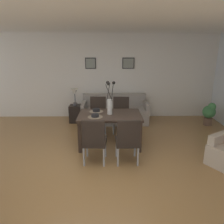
% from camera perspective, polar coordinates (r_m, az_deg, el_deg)
% --- Properties ---
extents(ground_plane, '(9.00, 9.00, 0.00)m').
position_cam_1_polar(ground_plane, '(4.07, -4.69, -15.18)').
color(ground_plane, olive).
extents(back_wall_panel, '(9.00, 0.10, 2.60)m').
position_cam_1_polar(back_wall_panel, '(6.76, -3.13, 9.53)').
color(back_wall_panel, silver).
rests_on(back_wall_panel, ground).
extents(ceiling_panel, '(9.00, 7.20, 0.08)m').
position_cam_1_polar(ceiling_panel, '(3.89, -5.28, 23.92)').
color(ceiling_panel, white).
extents(dining_table, '(1.40, 0.91, 0.74)m').
position_cam_1_polar(dining_table, '(4.76, -0.59, -1.60)').
color(dining_table, '#33261E').
rests_on(dining_table, ground).
extents(dining_chair_near_left, '(0.47, 0.47, 0.92)m').
position_cam_1_polar(dining_chair_near_left, '(4.04, -4.82, -7.28)').
color(dining_chair_near_left, black).
rests_on(dining_chair_near_left, ground).
extents(dining_chair_near_right, '(0.45, 0.45, 0.92)m').
position_cam_1_polar(dining_chair_near_right, '(5.64, -3.76, -0.16)').
color(dining_chair_near_right, black).
rests_on(dining_chair_near_right, ground).
extents(dining_chair_far_left, '(0.46, 0.46, 0.92)m').
position_cam_1_polar(dining_chair_far_left, '(4.04, 4.24, -7.26)').
color(dining_chair_far_left, black).
rests_on(dining_chair_far_left, ground).
extents(dining_chair_far_right, '(0.47, 0.47, 0.92)m').
position_cam_1_polar(dining_chair_far_right, '(5.62, 2.44, -0.21)').
color(dining_chair_far_right, black).
rests_on(dining_chair_far_right, ground).
extents(centerpiece_vase, '(0.21, 0.23, 0.73)m').
position_cam_1_polar(centerpiece_vase, '(4.66, -0.59, 2.76)').
color(centerpiece_vase, silver).
rests_on(centerpiece_vase, dining_table).
extents(placemat_near_left, '(0.32, 0.32, 0.01)m').
position_cam_1_polar(placemat_near_left, '(4.55, -4.56, -1.32)').
color(placemat_near_left, '#7F705B').
rests_on(placemat_near_left, dining_table).
extents(bowl_near_left, '(0.17, 0.17, 0.07)m').
position_cam_1_polar(bowl_near_left, '(4.54, -4.57, -0.87)').
color(bowl_near_left, black).
rests_on(bowl_near_left, dining_table).
extents(placemat_near_right, '(0.32, 0.32, 0.01)m').
position_cam_1_polar(placemat_near_right, '(4.94, -4.26, 0.16)').
color(placemat_near_right, '#7F705B').
rests_on(placemat_near_right, dining_table).
extents(bowl_near_right, '(0.17, 0.17, 0.07)m').
position_cam_1_polar(bowl_near_right, '(4.93, -4.27, 0.58)').
color(bowl_near_right, black).
rests_on(bowl_near_right, dining_table).
extents(sofa, '(1.95, 0.84, 0.80)m').
position_cam_1_polar(sofa, '(6.43, 0.75, -0.15)').
color(sofa, gray).
rests_on(sofa, ground).
extents(side_table, '(0.36, 0.36, 0.52)m').
position_cam_1_polar(side_table, '(6.49, -9.76, -0.41)').
color(side_table, black).
rests_on(side_table, ground).
extents(table_lamp, '(0.22, 0.22, 0.51)m').
position_cam_1_polar(table_lamp, '(6.33, -10.04, 5.07)').
color(table_lamp, '#4C4C51').
rests_on(table_lamp, side_table).
extents(framed_picture_left, '(0.33, 0.03, 0.33)m').
position_cam_1_polar(framed_picture_left, '(6.66, -5.80, 12.96)').
color(framed_picture_left, black).
extents(framed_picture_center, '(0.37, 0.03, 0.33)m').
position_cam_1_polar(framed_picture_center, '(6.67, 4.44, 13.00)').
color(framed_picture_center, black).
extents(potted_plant, '(0.36, 0.36, 0.67)m').
position_cam_1_polar(potted_plant, '(6.70, 24.76, -0.20)').
color(potted_plant, brown).
rests_on(potted_plant, ground).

